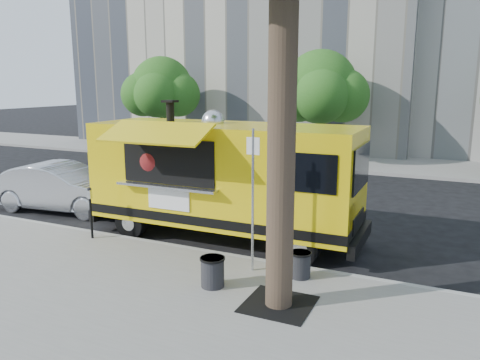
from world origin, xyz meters
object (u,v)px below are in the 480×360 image
object	(u,v)px
sign_post	(253,192)
trash_bin_left	(213,271)
sedan	(62,187)
trash_bin_right	(300,264)
parking_meter	(90,207)
far_tree_b	(320,87)
food_truck	(223,176)
far_tree_a	(162,88)

from	to	relation	value
sign_post	trash_bin_left	world-z (taller)	sign_post
sedan	trash_bin_right	distance (m)	8.92
parking_meter	trash_bin_right	bearing A→B (deg)	-1.32
sign_post	trash_bin_right	size ratio (longest dim) A/B	5.57
far_tree_b	food_truck	xyz separation A→B (m)	(0.85, -12.27, -2.15)
far_tree_b	sign_post	bearing A→B (deg)	-79.85
far_tree_b	food_truck	world-z (taller)	far_tree_b
far_tree_b	trash_bin_right	bearing A→B (deg)	-75.82
sedan	trash_bin_left	distance (m)	7.96
sign_post	far_tree_b	bearing A→B (deg)	100.15
sign_post	sedan	xyz separation A→B (m)	(-7.60, 2.27, -1.08)
parking_meter	trash_bin_left	distance (m)	4.38
sedan	far_tree_b	bearing A→B (deg)	-29.58
sign_post	trash_bin_right	distance (m)	1.75
trash_bin_right	sedan	bearing A→B (deg)	165.71
far_tree_a	trash_bin_right	distance (m)	18.95
parking_meter	trash_bin_left	bearing A→B (deg)	-16.90
food_truck	far_tree_b	bearing A→B (deg)	93.26
sedan	far_tree_a	bearing A→B (deg)	12.11
far_tree_b	parking_meter	bearing A→B (deg)	-98.10
food_truck	far_tree_a	bearing A→B (deg)	128.97
sign_post	parking_meter	world-z (taller)	sign_post
sign_post	trash_bin_right	bearing A→B (deg)	3.95
sign_post	sedan	bearing A→B (deg)	163.38
parking_meter	trash_bin_right	distance (m)	5.61
far_tree_b	trash_bin_left	world-z (taller)	far_tree_b
trash_bin_left	trash_bin_right	world-z (taller)	trash_bin_left
food_truck	trash_bin_right	xyz separation A→B (m)	(2.73, -1.91, -1.24)
parking_meter	food_truck	distance (m)	3.43
far_tree_b	trash_bin_left	size ratio (longest dim) A/B	9.30
trash_bin_left	trash_bin_right	size ratio (longest dim) A/B	1.10
trash_bin_left	parking_meter	bearing A→B (deg)	163.10
trash_bin_left	far_tree_b	bearing A→B (deg)	98.05
parking_meter	sedan	xyz separation A→B (m)	(-3.05, 2.07, -0.22)
sedan	trash_bin_right	bearing A→B (deg)	-111.00
far_tree_a	trash_bin_left	xyz separation A→B (m)	(11.17, -14.92, -3.31)
trash_bin_left	food_truck	bearing A→B (deg)	113.34
far_tree_b	sign_post	xyz separation A→B (m)	(2.55, -14.25, -1.98)
sign_post	food_truck	world-z (taller)	food_truck
sign_post	trash_bin_left	xyz separation A→B (m)	(-0.38, -1.07, -1.38)
sign_post	sedan	distance (m)	8.01
far_tree_a	sign_post	bearing A→B (deg)	-50.17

